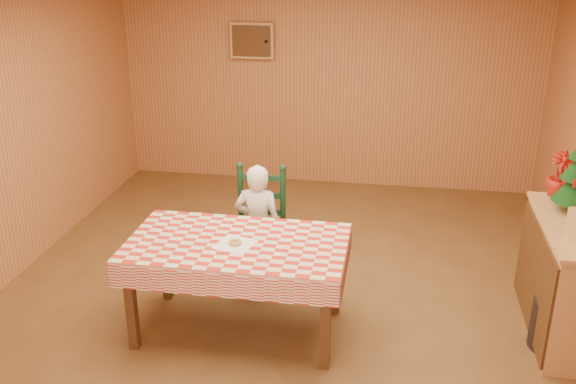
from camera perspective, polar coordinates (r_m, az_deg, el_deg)
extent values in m
plane|color=brown|center=(5.49, -0.36, -10.02)|extent=(6.00, 6.00, 0.00)
cube|color=#B97643|center=(7.80, 3.53, 9.93)|extent=(5.00, 0.10, 2.60)
cube|color=tan|center=(7.81, -3.20, 13.30)|extent=(0.52, 0.08, 0.42)
cube|color=#533016|center=(7.77, -3.27, 13.26)|extent=(0.46, 0.02, 0.36)
sphere|color=black|center=(7.72, -1.96, 13.22)|extent=(0.04, 0.04, 0.04)
cube|color=#533016|center=(4.85, -4.56, -4.94)|extent=(1.60, 0.90, 0.06)
cube|color=#533016|center=(4.94, -13.75, -9.97)|extent=(0.07, 0.07, 0.69)
cube|color=#533016|center=(4.60, 3.35, -11.85)|extent=(0.07, 0.07, 0.69)
cube|color=#533016|center=(5.53, -10.80, -6.08)|extent=(0.07, 0.07, 0.69)
cube|color=#533016|center=(5.24, 4.29, -7.42)|extent=(0.07, 0.07, 0.69)
cube|color=red|center=(4.83, -4.57, -4.51)|extent=(1.64, 0.94, 0.02)
cube|color=red|center=(4.47, -6.00, -8.28)|extent=(1.64, 0.02, 0.18)
cube|color=red|center=(5.28, -3.31, -3.27)|extent=(1.64, 0.02, 0.18)
cube|color=#34612C|center=(5.12, -13.50, -4.72)|extent=(0.02, 0.94, 0.18)
cube|color=#34612C|center=(4.75, 5.16, -6.33)|extent=(0.02, 0.94, 0.18)
cube|color=black|center=(5.61, -2.67, -4.30)|extent=(0.44, 0.40, 0.04)
cylinder|color=black|center=(5.61, -4.91, -6.96)|extent=(0.04, 0.04, 0.41)
cylinder|color=black|center=(5.53, -1.06, -7.31)|extent=(0.04, 0.04, 0.41)
cylinder|color=black|center=(5.90, -4.09, -5.41)|extent=(0.04, 0.04, 0.41)
cylinder|color=black|center=(5.83, -0.44, -5.71)|extent=(0.04, 0.04, 0.41)
cylinder|color=black|center=(5.67, -4.24, -0.50)|extent=(0.05, 0.05, 0.60)
sphere|color=black|center=(5.56, -4.32, 2.36)|extent=(0.06, 0.06, 0.06)
cylinder|color=black|center=(5.60, -0.46, -0.75)|extent=(0.05, 0.05, 0.60)
sphere|color=black|center=(5.49, -0.46, 2.15)|extent=(0.06, 0.06, 0.06)
cube|color=black|center=(5.68, -2.34, -1.74)|extent=(0.38, 0.03, 0.05)
cube|color=black|center=(5.62, -2.36, -0.25)|extent=(0.38, 0.03, 0.05)
cube|color=black|center=(5.56, -2.39, 1.29)|extent=(0.38, 0.03, 0.05)
imported|color=silver|center=(5.55, -2.69, -3.07)|extent=(0.41, 0.27, 1.12)
cube|color=white|center=(4.78, -4.72, -4.65)|extent=(0.32, 0.32, 0.00)
torus|color=gold|center=(4.77, -4.73, -4.46)|extent=(0.12, 0.12, 0.03)
cube|color=tan|center=(5.37, 23.75, -7.30)|extent=(0.50, 1.20, 0.90)
cube|color=#533016|center=(5.31, 21.02, -7.21)|extent=(0.02, 1.20, 0.80)
cylinder|color=#533016|center=(5.38, 24.00, -1.15)|extent=(0.04, 0.04, 0.08)
cone|color=#0B330E|center=(5.32, 24.26, 0.44)|extent=(0.34, 0.34, 0.24)
sphere|color=#A3160F|center=(5.32, 23.58, 1.68)|extent=(0.04, 0.04, 0.04)
imported|color=#A3160F|center=(5.59, 23.06, 1.42)|extent=(0.22, 0.22, 0.37)
cylinder|color=black|center=(5.29, 22.79, -10.86)|extent=(0.42, 0.42, 0.38)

